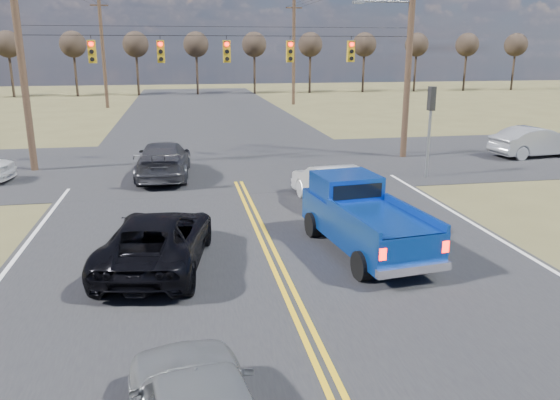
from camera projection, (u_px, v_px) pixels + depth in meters
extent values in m
plane|color=brown|center=(323.00, 366.00, 9.67)|extent=(160.00, 160.00, 0.00)
cube|color=#28282B|center=(250.00, 209.00, 19.15)|extent=(14.00, 120.00, 0.02)
cube|color=#28282B|center=(230.00, 163.00, 26.73)|extent=(120.00, 12.00, 0.02)
cylinder|color=#473323|center=(21.00, 59.00, 23.83)|extent=(0.32, 0.32, 10.00)
cylinder|color=#473323|center=(409.00, 58.00, 26.95)|extent=(0.32, 0.32, 10.00)
cylinder|color=black|center=(226.00, 36.00, 25.12)|extent=(18.00, 0.02, 0.02)
cylinder|color=black|center=(226.00, 27.00, 25.01)|extent=(18.00, 0.02, 0.02)
cube|color=#B28C14|center=(92.00, 52.00, 24.27)|extent=(0.34, 0.24, 1.00)
cylinder|color=#FF0C05|center=(91.00, 44.00, 24.05)|extent=(0.20, 0.06, 0.20)
cylinder|color=black|center=(92.00, 52.00, 24.14)|extent=(0.20, 0.06, 0.20)
cylinder|color=black|center=(92.00, 59.00, 24.23)|extent=(0.20, 0.06, 0.20)
cube|color=black|center=(91.00, 41.00, 23.99)|extent=(0.24, 0.14, 0.03)
cube|color=#B28C14|center=(161.00, 52.00, 24.79)|extent=(0.34, 0.24, 1.00)
cylinder|color=#FF0C05|center=(160.00, 44.00, 24.57)|extent=(0.20, 0.06, 0.20)
cylinder|color=black|center=(161.00, 52.00, 24.66)|extent=(0.20, 0.06, 0.20)
cylinder|color=black|center=(161.00, 59.00, 24.75)|extent=(0.20, 0.06, 0.20)
cube|color=black|center=(160.00, 41.00, 24.51)|extent=(0.24, 0.14, 0.03)
cube|color=#B28C14|center=(227.00, 51.00, 25.31)|extent=(0.34, 0.24, 1.00)
cylinder|color=#FF0C05|center=(227.00, 44.00, 25.09)|extent=(0.20, 0.06, 0.20)
cylinder|color=black|center=(227.00, 51.00, 25.18)|extent=(0.20, 0.06, 0.20)
cylinder|color=black|center=(227.00, 59.00, 25.26)|extent=(0.20, 0.06, 0.20)
cube|color=black|center=(227.00, 42.00, 25.03)|extent=(0.24, 0.14, 0.03)
cube|color=#B28C14|center=(290.00, 51.00, 25.83)|extent=(0.34, 0.24, 1.00)
cylinder|color=#FF0C05|center=(291.00, 44.00, 25.61)|extent=(0.20, 0.06, 0.20)
cylinder|color=black|center=(291.00, 51.00, 25.69)|extent=(0.20, 0.06, 0.20)
cylinder|color=black|center=(291.00, 59.00, 25.78)|extent=(0.20, 0.06, 0.20)
cube|color=black|center=(291.00, 42.00, 25.55)|extent=(0.24, 0.14, 0.03)
cube|color=#B28C14|center=(351.00, 51.00, 26.35)|extent=(0.34, 0.24, 1.00)
cylinder|color=#FF0C05|center=(352.00, 44.00, 26.13)|extent=(0.20, 0.06, 0.20)
cylinder|color=black|center=(352.00, 51.00, 26.21)|extent=(0.20, 0.06, 0.20)
cylinder|color=black|center=(351.00, 58.00, 26.30)|extent=(0.20, 0.06, 0.20)
cube|color=black|center=(352.00, 42.00, 26.07)|extent=(0.24, 0.14, 0.03)
cylinder|color=slate|center=(429.00, 141.00, 23.46)|extent=(0.12, 0.12, 3.20)
cube|color=black|center=(432.00, 99.00, 22.97)|extent=(0.24, 0.34, 1.00)
cylinder|color=slate|center=(385.00, 1.00, 26.01)|extent=(2.80, 0.10, 0.10)
cube|color=slate|center=(359.00, 2.00, 25.80)|extent=(0.55, 0.22, 0.14)
cylinder|color=#473323|center=(103.00, 53.00, 50.37)|extent=(0.32, 0.32, 10.00)
cube|color=#473323|center=(99.00, 5.00, 49.24)|extent=(1.60, 0.12, 0.12)
cylinder|color=#473323|center=(294.00, 53.00, 53.48)|extent=(0.32, 0.32, 10.00)
cube|color=#473323|center=(294.00, 8.00, 52.35)|extent=(1.60, 0.12, 0.12)
cylinder|color=#33261C|center=(11.00, 73.00, 62.16)|extent=(0.28, 0.28, 5.50)
sphere|color=#2D231C|center=(8.00, 44.00, 61.31)|extent=(3.00, 3.00, 3.00)
cylinder|color=#33261C|center=(76.00, 72.00, 63.37)|extent=(0.28, 0.28, 5.50)
sphere|color=#2D231C|center=(73.00, 44.00, 62.53)|extent=(3.00, 3.00, 3.00)
cylinder|color=#33261C|center=(137.00, 72.00, 64.58)|extent=(0.28, 0.28, 5.50)
sphere|color=#2D231C|center=(136.00, 44.00, 63.74)|extent=(3.00, 3.00, 3.00)
cylinder|color=#33261C|center=(197.00, 71.00, 65.79)|extent=(0.28, 0.28, 5.50)
sphere|color=#2D231C|center=(196.00, 44.00, 64.95)|extent=(3.00, 3.00, 3.00)
cylinder|color=#33261C|center=(255.00, 71.00, 67.01)|extent=(0.28, 0.28, 5.50)
sphere|color=#2D231C|center=(254.00, 44.00, 66.16)|extent=(3.00, 3.00, 3.00)
cylinder|color=#33261C|center=(310.00, 71.00, 68.22)|extent=(0.28, 0.28, 5.50)
sphere|color=#2D231C|center=(310.00, 44.00, 67.37)|extent=(3.00, 3.00, 3.00)
cylinder|color=#33261C|center=(363.00, 70.00, 69.43)|extent=(0.28, 0.28, 5.50)
sphere|color=#2D231C|center=(364.00, 45.00, 68.58)|extent=(3.00, 3.00, 3.00)
cylinder|color=#33261C|center=(415.00, 70.00, 70.64)|extent=(0.28, 0.28, 5.50)
sphere|color=#2D231C|center=(417.00, 45.00, 69.79)|extent=(3.00, 3.00, 3.00)
cylinder|color=#33261C|center=(465.00, 70.00, 71.85)|extent=(0.28, 0.28, 5.50)
sphere|color=#2D231C|center=(467.00, 45.00, 71.01)|extent=(3.00, 3.00, 3.00)
cylinder|color=#33261C|center=(513.00, 69.00, 73.06)|extent=(0.28, 0.28, 5.50)
sphere|color=#2D231C|center=(516.00, 45.00, 72.22)|extent=(3.00, 3.00, 3.00)
cylinder|color=black|center=(362.00, 266.00, 13.18)|extent=(0.39, 0.77, 0.74)
cylinder|color=black|center=(426.00, 258.00, 13.69)|extent=(0.39, 0.77, 0.74)
cylinder|color=black|center=(313.00, 225.00, 16.25)|extent=(0.39, 0.77, 0.74)
cylinder|color=black|center=(367.00, 219.00, 16.76)|extent=(0.39, 0.77, 0.74)
cube|color=#0E3BA0|center=(365.00, 224.00, 14.85)|extent=(2.46, 5.20, 0.93)
cube|color=#0E3BA0|center=(346.00, 185.00, 15.88)|extent=(1.90, 1.78, 0.67)
cube|color=black|center=(357.00, 192.00, 15.17)|extent=(1.48, 0.24, 0.42)
cube|color=#0E3BA0|center=(352.00, 217.00, 13.55)|extent=(0.47, 3.05, 0.19)
cube|color=#0E3BA0|center=(414.00, 211.00, 14.06)|extent=(0.47, 3.05, 0.19)
cube|color=#0E3BA0|center=(414.00, 248.00, 12.51)|extent=(1.85, 0.30, 0.56)
cube|color=silver|center=(414.00, 270.00, 12.59)|extent=(1.91, 0.40, 0.20)
cube|color=#FF0C05|center=(383.00, 254.00, 12.25)|extent=(0.17, 0.08, 0.28)
cube|color=#FF0C05|center=(445.00, 247.00, 12.73)|extent=(0.17, 0.08, 0.28)
imported|color=black|center=(157.00, 240.00, 13.95)|extent=(3.19, 5.45, 1.43)
imported|color=silver|center=(332.00, 185.00, 19.46)|extent=(2.13, 4.64, 1.47)
imported|color=#35353A|center=(164.00, 160.00, 23.62)|extent=(2.46, 5.48, 1.56)
imported|color=#999CA1|center=(535.00, 142.00, 28.21)|extent=(2.21, 4.87, 1.55)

